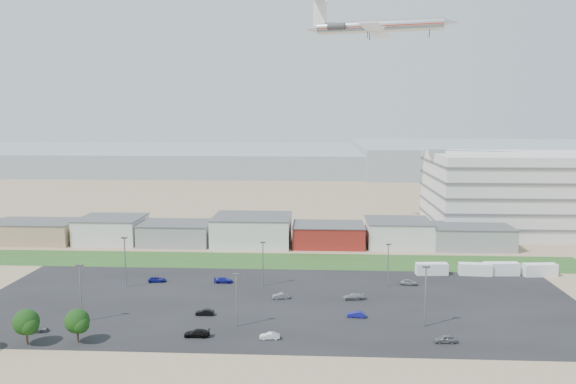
# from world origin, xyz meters

# --- Properties ---
(ground) EXTENTS (700.00, 700.00, 0.00)m
(ground) POSITION_xyz_m (0.00, 0.00, 0.00)
(ground) COLOR #8B7559
(ground) RESTS_ON ground
(parking_lot) EXTENTS (120.00, 50.00, 0.01)m
(parking_lot) POSITION_xyz_m (5.00, 20.00, 0.01)
(parking_lot) COLOR black
(parking_lot) RESTS_ON ground
(grass_strip) EXTENTS (160.00, 16.00, 0.02)m
(grass_strip) POSITION_xyz_m (0.00, 52.00, 0.01)
(grass_strip) COLOR #244D1D
(grass_strip) RESTS_ON ground
(hills_backdrop) EXTENTS (700.00, 200.00, 9.00)m
(hills_backdrop) POSITION_xyz_m (40.00, 315.00, 4.50)
(hills_backdrop) COLOR gray
(hills_backdrop) RESTS_ON ground
(building_row) EXTENTS (170.00, 20.00, 8.00)m
(building_row) POSITION_xyz_m (-17.00, 71.00, 4.00)
(building_row) COLOR silver
(building_row) RESTS_ON ground
(parking_garage) EXTENTS (80.00, 40.00, 25.00)m
(parking_garage) POSITION_xyz_m (90.00, 95.00, 12.50)
(parking_garage) COLOR silver
(parking_garage) RESTS_ON ground
(box_trailer_a) EXTENTS (7.50, 2.87, 2.75)m
(box_trailer_a) POSITION_xyz_m (39.63, 41.45, 1.38)
(box_trailer_a) COLOR silver
(box_trailer_a) RESTS_ON ground
(box_trailer_b) EXTENTS (7.57, 2.84, 2.78)m
(box_trailer_b) POSITION_xyz_m (49.70, 41.61, 1.39)
(box_trailer_b) COLOR silver
(box_trailer_b) RESTS_ON ground
(box_trailer_c) EXTENTS (8.02, 2.98, 2.95)m
(box_trailer_c) POSITION_xyz_m (55.84, 42.05, 1.48)
(box_trailer_c) COLOR silver
(box_trailer_c) RESTS_ON ground
(box_trailer_d) EXTENTS (7.91, 3.27, 2.88)m
(box_trailer_d) POSITION_xyz_m (64.47, 41.71, 1.44)
(box_trailer_d) COLOR silver
(box_trailer_d) RESTS_ON ground
(tree_right) EXTENTS (4.46, 4.46, 6.69)m
(tree_right) POSITION_xyz_m (-34.16, -3.01, 3.34)
(tree_right) COLOR black
(tree_right) RESTS_ON ground
(tree_near) EXTENTS (4.28, 4.28, 6.41)m
(tree_near) POSITION_xyz_m (-26.29, -1.73, 3.21)
(tree_near) COLOR black
(tree_near) RESTS_ON ground
(lightpole_front_l) EXTENTS (1.24, 0.52, 10.56)m
(lightpole_front_l) POSITION_xyz_m (-29.51, 7.47, 5.28)
(lightpole_front_l) COLOR slate
(lightpole_front_l) RESTS_ON ground
(lightpole_front_m) EXTENTS (1.13, 0.47, 9.59)m
(lightpole_front_m) POSITION_xyz_m (-1.29, 6.69, 4.80)
(lightpole_front_m) COLOR slate
(lightpole_front_m) RESTS_ON ground
(lightpole_front_r) EXTENTS (1.28, 0.53, 10.90)m
(lightpole_front_r) POSITION_xyz_m (31.83, 8.40, 5.45)
(lightpole_front_r) COLOR slate
(lightpole_front_r) RESTS_ON ground
(lightpole_back_l) EXTENTS (1.29, 0.54, 11.01)m
(lightpole_back_l) POSITION_xyz_m (-28.62, 28.28, 5.50)
(lightpole_back_l) COLOR slate
(lightpole_back_l) RESTS_ON ground
(lightpole_back_m) EXTENTS (1.15, 0.48, 9.81)m
(lightpole_back_m) POSITION_xyz_m (1.06, 30.76, 4.90)
(lightpole_back_m) COLOR slate
(lightpole_back_m) RESTS_ON ground
(lightpole_back_r) EXTENTS (1.12, 0.46, 9.48)m
(lightpole_back_r) POSITION_xyz_m (28.19, 31.62, 4.74)
(lightpole_back_r) COLOR slate
(lightpole_back_r) RESTS_ON ground
(airliner) EXTENTS (54.04, 42.82, 14.11)m
(airliner) POSITION_xyz_m (31.60, 92.89, 64.50)
(airliner) COLOR silver
(parked_car_1) EXTENTS (3.60, 1.59, 1.15)m
(parked_car_1) POSITION_xyz_m (20.14, 12.30, 0.57)
(parked_car_1) COLOR navy
(parked_car_1) RESTS_ON ground
(parked_car_2) EXTENTS (3.75, 1.68, 1.25)m
(parked_car_2) POSITION_xyz_m (33.92, 1.38, 0.63)
(parked_car_2) COLOR #595B5E
(parked_car_2) RESTS_ON ground
(parked_car_3) EXTENTS (4.37, 1.82, 1.26)m
(parked_car_3) POSITION_xyz_m (-7.31, 1.66, 0.63)
(parked_car_3) COLOR black
(parked_car_3) RESTS_ON ground
(parked_car_4) EXTENTS (3.47, 1.26, 1.14)m
(parked_car_4) POSITION_xyz_m (-8.03, 11.89, 0.57)
(parked_car_4) COLOR black
(parked_car_4) RESTS_ON ground
(parked_car_6) EXTENTS (4.26, 1.86, 1.22)m
(parked_car_6) POSITION_xyz_m (-7.98, 32.42, 0.61)
(parked_car_6) COLOR navy
(parked_car_6) RESTS_ON ground
(parked_car_7) EXTENTS (3.65, 1.67, 1.16)m
(parked_car_7) POSITION_xyz_m (5.51, 22.22, 0.58)
(parked_car_7) COLOR #595B5E
(parked_car_7) RESTS_ON ground
(parked_car_8) EXTENTS (3.89, 1.74, 1.30)m
(parked_car_8) POSITION_xyz_m (32.94, 32.99, 0.65)
(parked_car_8) COLOR #A5A5AA
(parked_car_8) RESTS_ON ground
(parked_car_9) EXTENTS (4.15, 2.33, 1.10)m
(parked_car_9) POSITION_xyz_m (-22.90, 32.32, 0.55)
(parked_car_9) COLOR navy
(parked_car_9) RESTS_ON ground
(parked_car_10) EXTENTS (4.21, 2.10, 1.18)m
(parked_car_10) POSITION_xyz_m (-35.40, 2.34, 0.59)
(parked_car_10) COLOR #595B5E
(parked_car_10) RESTS_ON ground
(parked_car_12) EXTENTS (4.49, 2.16, 1.26)m
(parked_car_12) POSITION_xyz_m (20.14, 22.49, 0.63)
(parked_car_12) COLOR #A5A5AA
(parked_car_12) RESTS_ON ground
(parked_car_13) EXTENTS (3.44, 1.47, 1.10)m
(parked_car_13) POSITION_xyz_m (5.01, 1.33, 0.55)
(parked_car_13) COLOR silver
(parked_car_13) RESTS_ON ground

